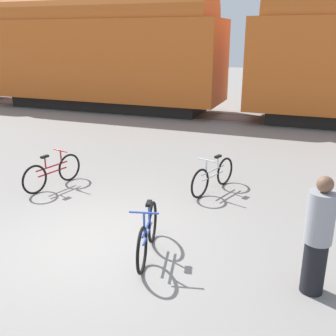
{
  "coord_description": "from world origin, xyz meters",
  "views": [
    {
      "loc": [
        3.37,
        -5.22,
        3.45
      ],
      "look_at": [
        0.93,
        1.27,
        1.1
      ],
      "focal_mm": 42.0,
      "sensor_mm": 36.0,
      "label": 1
    }
  ],
  "objects": [
    {
      "name": "ground_plane",
      "position": [
        0.0,
        0.0,
        0.0
      ],
      "size": [
        80.0,
        80.0,
        0.0
      ],
      "primitive_type": "plane",
      "color": "gray"
    },
    {
      "name": "bicycle_silver",
      "position": [
        1.34,
        3.12,
        0.36
      ],
      "size": [
        0.61,
        1.67,
        0.84
      ],
      "color": "black",
      "rests_on": "ground_plane"
    },
    {
      "name": "person_in_grey",
      "position": [
        3.6,
        -0.08,
        0.86
      ],
      "size": [
        0.37,
        0.37,
        1.73
      ],
      "rotation": [
        0.0,
        0.0,
        3.9
      ],
      "color": "black",
      "rests_on": "ground_plane"
    },
    {
      "name": "freight_train",
      "position": [
        0.0,
        11.82,
        2.92
      ],
      "size": [
        49.13,
        3.02,
        5.56
      ],
      "color": "black",
      "rests_on": "ground_plane"
    },
    {
      "name": "rail_far",
      "position": [
        0.0,
        12.54,
        0.01
      ],
      "size": [
        61.13,
        0.07,
        0.01
      ],
      "primitive_type": "cube",
      "color": "#4C4238",
      "rests_on": "ground_plane"
    },
    {
      "name": "bicycle_blue",
      "position": [
        1.05,
        -0.01,
        0.38
      ],
      "size": [
        0.51,
        1.65,
        0.9
      ],
      "color": "black",
      "rests_on": "ground_plane"
    },
    {
      "name": "rail_near",
      "position": [
        0.0,
        11.11,
        0.01
      ],
      "size": [
        61.13,
        0.07,
        0.01
      ],
      "primitive_type": "cube",
      "color": "#4C4238",
      "rests_on": "ground_plane"
    },
    {
      "name": "bicycle_maroon",
      "position": [
        -2.29,
        2.03,
        0.36
      ],
      "size": [
        0.52,
        1.69,
        0.85
      ],
      "color": "black",
      "rests_on": "ground_plane"
    }
  ]
}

